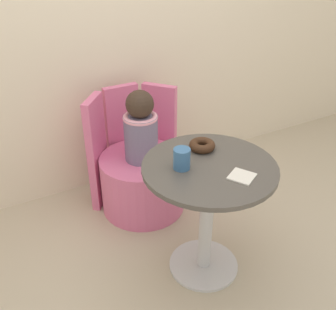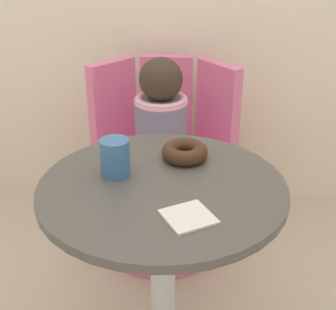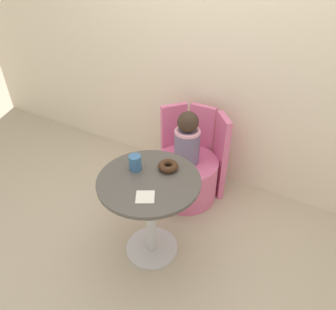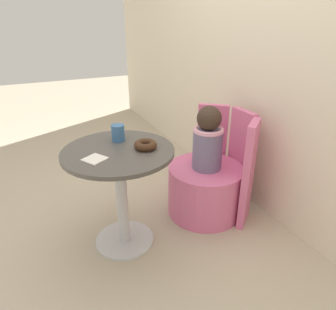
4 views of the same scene
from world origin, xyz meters
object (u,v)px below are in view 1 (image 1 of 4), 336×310
at_px(tub_chair, 143,183).
at_px(child_figure, 141,128).
at_px(round_table, 207,195).
at_px(donut, 202,145).
at_px(cup, 182,159).

distance_m(tub_chair, child_figure, 0.41).
height_order(round_table, donut, donut).
distance_m(tub_chair, cup, 0.83).
height_order(round_table, child_figure, child_figure).
bearing_deg(donut, round_table, -109.86).
bearing_deg(donut, cup, -149.79).
xyz_separation_m(round_table, cup, (-0.13, 0.04, 0.23)).
xyz_separation_m(tub_chair, child_figure, (-0.00, 0.00, 0.41)).
xyz_separation_m(round_table, tub_chair, (-0.06, 0.67, -0.31)).
xyz_separation_m(tub_chair, donut, (0.11, -0.52, 0.51)).
bearing_deg(cup, child_figure, 83.30).
bearing_deg(donut, tub_chair, 102.40).
xyz_separation_m(tub_chair, cup, (-0.07, -0.62, 0.54)).
height_order(child_figure, cup, child_figure).
bearing_deg(child_figure, round_table, -84.92).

